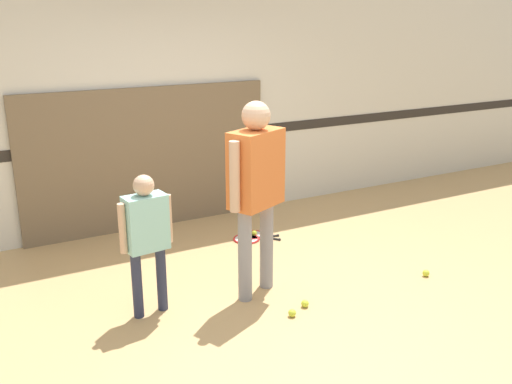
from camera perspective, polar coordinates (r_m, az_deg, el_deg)
ground_plane at (r=5.04m, az=-0.87°, el=-11.27°), size 16.00×16.00×0.00m
wall_back at (r=6.63m, az=-10.48°, el=9.97°), size 16.00×0.07×3.20m
wall_panel at (r=6.69m, az=-10.65°, el=3.27°), size 2.91×0.05×1.64m
person_instructor at (r=4.85m, az=0.00°, el=1.34°), size 0.61×0.44×1.74m
person_student_left at (r=4.69m, az=-10.91°, el=-3.76°), size 0.46×0.22×1.21m
racket_spare_on_floor at (r=6.41m, az=-0.80°, el=-4.69°), size 0.56×0.36×0.03m
racket_second_spare at (r=6.50m, az=-0.19°, el=-4.35°), size 0.42×0.49×0.03m
tennis_ball_near_instructor at (r=4.86m, az=3.64°, el=-11.98°), size 0.07×0.07×0.07m
tennis_ball_by_spare_racket at (r=6.50m, az=-0.19°, el=-4.13°), size 0.07×0.07×0.07m
tennis_ball_stray_left at (r=5.02m, az=4.92°, el=-11.05°), size 0.07×0.07×0.07m
tennis_ball_stray_right at (r=5.78m, az=16.64°, el=-7.77°), size 0.07×0.07×0.07m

